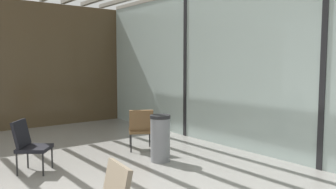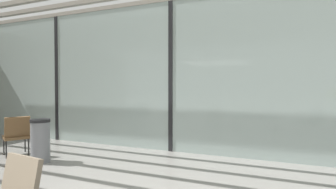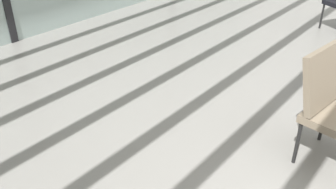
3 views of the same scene
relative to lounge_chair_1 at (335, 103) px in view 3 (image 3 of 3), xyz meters
name	(u,v)px [view 3 (image 3 of 3)]	position (x,y,z in m)	size (l,w,h in m)	color
lounge_chair_1	(335,103)	(0.00, 0.00, 0.00)	(0.54, 0.58, 0.87)	#7F705B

